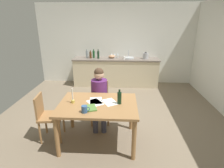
{
  "coord_description": "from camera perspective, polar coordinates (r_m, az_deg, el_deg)",
  "views": [
    {
      "loc": [
        0.19,
        -3.57,
        2.07
      ],
      "look_at": [
        0.0,
        -0.12,
        0.85
      ],
      "focal_mm": 29.13,
      "sensor_mm": 36.0,
      "label": 1
    }
  ],
  "objects": [
    {
      "name": "bottle_wine_red",
      "position": [
        6.05,
        -5.76,
        9.3
      ],
      "size": [
        0.07,
        0.07,
        0.27
      ],
      "color": "#194C23",
      "rests_on": "kitchen_counter"
    },
    {
      "name": "candlestick",
      "position": [
        3.14,
        -12.23,
        -4.57
      ],
      "size": [
        0.06,
        0.06,
        0.27
      ],
      "color": "gold",
      "rests_on": "dining_table"
    },
    {
      "name": "mixing_bowl",
      "position": [
        5.99,
        -0.06,
        8.65
      ],
      "size": [
        0.22,
        0.22,
        0.1
      ],
      "primitive_type": "ellipsoid",
      "color": "tan",
      "rests_on": "kitchen_counter"
    },
    {
      "name": "dining_table",
      "position": [
        3.13,
        -4.41,
        -7.79
      ],
      "size": [
        1.31,
        0.97,
        0.74
      ],
      "color": "#9E7042",
      "rests_on": "ground"
    },
    {
      "name": "coffee_mug",
      "position": [
        2.81,
        -8.61,
        -7.8
      ],
      "size": [
        0.13,
        0.09,
        0.11
      ],
      "color": "#33598C",
      "rests_on": "dining_table"
    },
    {
      "name": "paper_bill",
      "position": [
        3.13,
        -5.39,
        -5.81
      ],
      "size": [
        0.34,
        0.36,
        0.0
      ],
      "primitive_type": "cube",
      "rotation": [
        0.0,
        0.0,
        0.62
      ],
      "color": "white",
      "rests_on": "dining_table"
    },
    {
      "name": "person_seated",
      "position": [
        3.64,
        -4.01,
        -3.09
      ],
      "size": [
        0.36,
        0.61,
        1.19
      ],
      "color": "#592666",
      "rests_on": "ground"
    },
    {
      "name": "chair_at_table",
      "position": [
        3.86,
        -3.87,
        -5.05
      ],
      "size": [
        0.44,
        0.44,
        0.85
      ],
      "color": "#9E7042",
      "rests_on": "ground"
    },
    {
      "name": "bottle_sauce",
      "position": [
        5.92,
        -4.35,
        9.19
      ],
      "size": [
        0.06,
        0.06,
        0.29
      ],
      "color": "black",
      "rests_on": "kitchen_counter"
    },
    {
      "name": "wine_glass_near_sink",
      "position": [
        6.06,
        1.81,
        9.33
      ],
      "size": [
        0.07,
        0.07,
        0.15
      ],
      "color": "silver",
      "rests_on": "kitchen_counter"
    },
    {
      "name": "sink_unit",
      "position": [
        5.93,
        5.21,
        8.2
      ],
      "size": [
        0.36,
        0.36,
        0.24
      ],
      "color": "#B2B7BC",
      "rests_on": "kitchen_counter"
    },
    {
      "name": "teacup_on_counter",
      "position": [
        5.77,
        3.79,
        8.21
      ],
      "size": [
        0.11,
        0.08,
        0.1
      ],
      "color": "white",
      "rests_on": "kitchen_counter"
    },
    {
      "name": "wall_back",
      "position": [
        6.22,
        1.38,
        12.32
      ],
      "size": [
        5.2,
        0.12,
        2.6
      ],
      "primitive_type": "cube",
      "color": "silver",
      "rests_on": "ground"
    },
    {
      "name": "bottle_vinegar",
      "position": [
        5.98,
        -6.77,
        9.04
      ],
      "size": [
        0.07,
        0.07,
        0.25
      ],
      "color": "#593319",
      "rests_on": "kitchen_counter"
    },
    {
      "name": "stovetop_kettle",
      "position": [
        5.96,
        10.52,
        8.75
      ],
      "size": [
        0.18,
        0.18,
        0.22
      ],
      "color": "#B7BABF",
      "rests_on": "kitchen_counter"
    },
    {
      "name": "wine_glass_back_left",
      "position": [
        6.07,
        -0.19,
        9.35
      ],
      "size": [
        0.07,
        0.07,
        0.15
      ],
      "color": "silver",
      "rests_on": "kitchen_counter"
    },
    {
      "name": "wine_glass_by_kettle",
      "position": [
        6.06,
        0.84,
        9.34
      ],
      "size": [
        0.07,
        0.07,
        0.15
      ],
      "color": "silver",
      "rests_on": "kitchen_counter"
    },
    {
      "name": "kitchen_counter",
      "position": [
        6.04,
        1.2,
        3.88
      ],
      "size": [
        2.76,
        0.64,
        0.9
      ],
      "color": "beige",
      "rests_on": "ground"
    },
    {
      "name": "book_magazine",
      "position": [
        2.93,
        -6.65,
        -7.43
      ],
      "size": [
        0.23,
        0.28,
        0.02
      ],
      "primitive_type": "cube",
      "rotation": [
        0.0,
        0.0,
        0.32
      ],
      "color": "#58843B",
      "rests_on": "dining_table"
    },
    {
      "name": "wine_bottle_on_table",
      "position": [
        3.03,
        2.34,
        -4.34
      ],
      "size": [
        0.07,
        0.07,
        0.25
      ],
      "color": "black",
      "rests_on": "dining_table"
    },
    {
      "name": "chair_side_empty",
      "position": [
        3.47,
        -19.62,
        -9.12
      ],
      "size": [
        0.44,
        0.44,
        0.86
      ],
      "color": "#9E7042",
      "rests_on": "ground"
    },
    {
      "name": "paper_letter",
      "position": [
        3.13,
        -0.64,
        -5.68
      ],
      "size": [
        0.33,
        0.36,
        0.0
      ],
      "primitive_type": "cube",
      "rotation": [
        0.0,
        0.0,
        0.52
      ],
      "color": "white",
      "rests_on": "dining_table"
    },
    {
      "name": "ground_plane",
      "position": [
        4.14,
        0.04,
        -10.87
      ],
      "size": [
        5.2,
        5.2,
        0.04
      ],
      "primitive_type": "cube",
      "color": "#7A6B56"
    },
    {
      "name": "bottle_oil",
      "position": [
        6.08,
        -7.86,
        9.3
      ],
      "size": [
        0.08,
        0.08,
        0.28
      ],
      "color": "#8C999E",
      "rests_on": "kitchen_counter"
    },
    {
      "name": "paper_envelope",
      "position": [
        3.2,
        -5.03,
        -5.18
      ],
      "size": [
        0.26,
        0.33,
        0.0
      ],
      "primitive_type": "cube",
      "rotation": [
        0.0,
        0.0,
        0.17
      ],
      "color": "white",
      "rests_on": "dining_table"
    }
  ]
}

